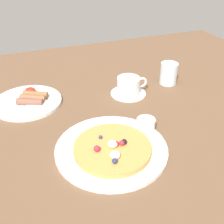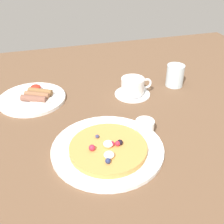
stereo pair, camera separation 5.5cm
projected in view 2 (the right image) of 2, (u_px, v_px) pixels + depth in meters
The scene contains 9 objects.
ground_plane at pixel (109, 130), 83.69cm from camera, with size 170.73×143.63×3.00cm, color brown.
pancake_plate at pixel (108, 149), 73.06cm from camera, with size 29.36×29.36×1.12cm, color white.
pancake_with_berries at pixel (108, 148), 71.05cm from camera, with size 19.94×19.94×3.15cm.
syrup_ramekin at pixel (145, 125), 78.42cm from camera, with size 5.31×5.31×3.01cm.
breakfast_plate at pixel (32, 99), 95.22cm from camera, with size 22.52×22.52×1.10cm, color white.
fried_breakfast at pixel (38, 95), 94.39cm from camera, with size 10.95×13.21×2.39cm.
coffee_saucer at pixel (132, 94), 98.60cm from camera, with size 12.41×12.41×0.73cm, color white.
coffee_cup at pixel (133, 85), 96.89cm from camera, with size 10.98×8.03×5.50cm.
water_glass at pixel (175, 75), 102.69cm from camera, with size 6.40×6.40×8.04cm, color silver.
Camera 2 is at (-18.10, -65.19, 48.05)cm, focal length 44.86 mm.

